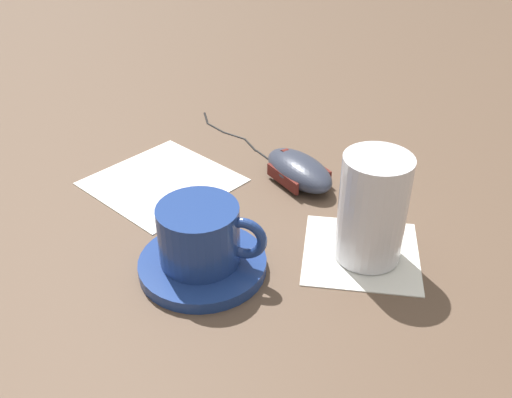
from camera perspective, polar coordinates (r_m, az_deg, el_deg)
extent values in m
plane|color=brown|center=(0.63, 1.75, -3.91)|extent=(3.00, 3.00, 0.00)
cylinder|color=navy|center=(0.59, -5.35, -6.53)|extent=(0.13, 0.13, 0.01)
cylinder|color=navy|center=(0.57, -5.73, -3.51)|extent=(0.08, 0.08, 0.06)
torus|color=navy|center=(0.55, -1.26, -3.96)|extent=(0.02, 0.05, 0.05)
ellipsoid|color=#2D3342|center=(0.72, 4.33, 2.91)|extent=(0.12, 0.11, 0.03)
cylinder|color=#591E19|center=(0.74, 2.91, 4.56)|extent=(0.01, 0.01, 0.01)
cube|color=#591E19|center=(0.71, 2.67, 2.03)|extent=(0.05, 0.04, 0.02)
cube|color=#591E19|center=(0.74, 5.90, 3.18)|extent=(0.05, 0.04, 0.02)
cylinder|color=black|center=(0.79, 0.76, 4.36)|extent=(0.03, 0.02, 0.00)
cylinder|color=black|center=(0.82, -0.59, 5.51)|extent=(0.04, 0.02, 0.00)
cylinder|color=black|center=(0.84, -2.21, 6.42)|extent=(0.03, 0.03, 0.00)
cylinder|color=black|center=(0.87, -4.07, 7.18)|extent=(0.03, 0.03, 0.00)
cylinder|color=black|center=(0.90, -5.01, 8.12)|extent=(0.04, 0.01, 0.00)
sphere|color=black|center=(0.77, 1.58, 3.78)|extent=(0.00, 0.00, 0.00)
sphere|color=black|center=(0.80, -0.03, 4.92)|extent=(0.00, 0.00, 0.00)
sphere|color=black|center=(0.83, -1.13, 6.09)|extent=(0.00, 0.00, 0.00)
sphere|color=black|center=(0.85, -3.28, 6.75)|extent=(0.00, 0.00, 0.00)
sphere|color=black|center=(0.88, -4.85, 7.60)|extent=(0.00, 0.00, 0.00)
sphere|color=black|center=(0.92, -5.17, 8.63)|extent=(0.00, 0.00, 0.00)
cube|color=silver|center=(0.62, 10.46, -5.29)|extent=(0.14, 0.14, 0.00)
cylinder|color=silver|center=(0.58, 11.57, -0.94)|extent=(0.07, 0.07, 0.12)
cube|color=silver|center=(0.74, -9.34, 1.75)|extent=(0.23, 0.23, 0.00)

